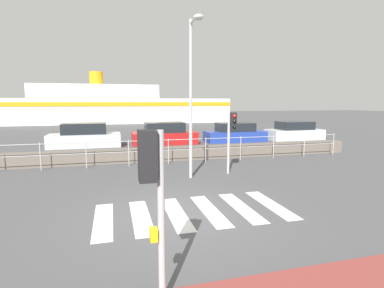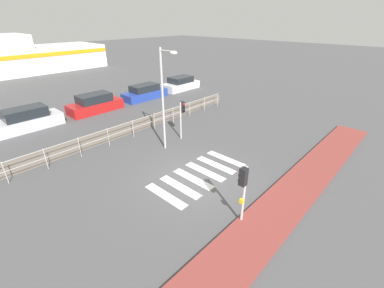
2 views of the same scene
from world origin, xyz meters
The scene contains 12 objects.
ground_plane centered at (0.00, 0.00, 0.00)m, with size 160.00×160.00×0.00m, color #4C4C4F.
sidewalk_brick centered at (0.00, -4.10, 0.06)m, with size 24.00×1.80×0.12m.
crosswalk centered at (0.40, 0.00, 0.00)m, with size 4.95×2.40×0.01m.
seawall centered at (0.00, 7.04, 0.32)m, with size 21.91×0.55×0.64m.
harbor_fence centered at (0.00, 6.16, 0.77)m, with size 19.76×0.04×1.18m.
traffic_light_near centered at (-1.06, -3.32, 1.80)m, with size 0.34×0.32×2.48m.
traffic_light_far centered at (2.97, 3.72, 1.79)m, with size 0.34×0.32×2.44m.
streetlamp centered at (1.25, 3.23, 3.59)m, with size 0.32×1.25×5.74m.
parked_car_silver centered at (-3.28, 12.80, 0.65)m, with size 4.42×1.71×1.52m.
parked_car_red centered at (1.85, 12.80, 0.63)m, with size 4.33×1.78×1.47m.
parked_car_blue centered at (7.00, 12.80, 0.58)m, with size 4.36×1.71×1.36m.
parked_car_white centered at (11.89, 12.80, 0.58)m, with size 4.19×1.85×1.37m.
Camera 2 is at (-7.77, -7.08, 7.07)m, focal length 24.00 mm.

